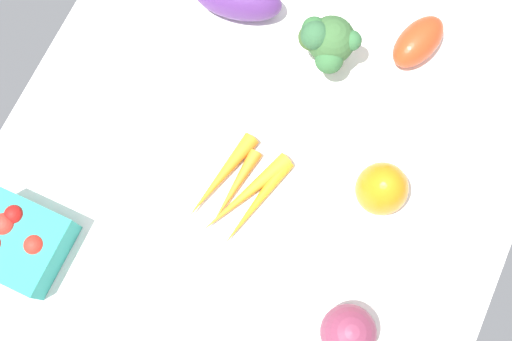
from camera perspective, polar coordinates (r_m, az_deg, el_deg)
name	(u,v)px	position (r cm, az deg, el deg)	size (l,w,h in cm)	color
tablecloth	(256,175)	(98.64, 0.00, -0.44)	(104.00, 76.00, 2.00)	white
red_onion_center	(348,333)	(91.70, 8.02, -13.76)	(7.68, 7.68, 7.68)	#7D304A
bell_pepper_orange	(382,189)	(93.84, 10.85, -1.58)	(7.37, 7.37, 9.68)	orange
berry_basket	(19,243)	(98.08, -19.89, -5.93)	(11.59, 11.59, 7.05)	teal
carrot_bunch	(239,190)	(95.92, -1.47, -1.74)	(16.79, 11.98, 2.50)	orange
roma_tomato	(418,42)	(104.85, 13.89, 10.80)	(9.95, 5.61, 5.61)	red
broccoli_head	(327,42)	(98.23, 6.14, 11.06)	(8.39, 9.07, 10.50)	#A5C480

